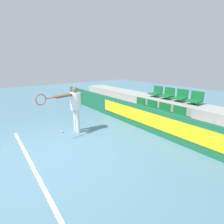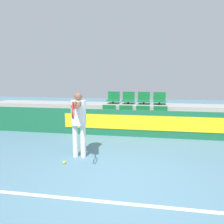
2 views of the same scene
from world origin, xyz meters
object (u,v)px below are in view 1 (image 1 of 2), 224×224
stadium_chair_2 (162,111)px  tennis_player (74,105)px  stadium_chair_6 (180,96)px  stadium_chair_7 (195,99)px  stadium_chair_1 (150,107)px  stadium_chair_5 (167,94)px  stadium_chair_4 (156,92)px  stadium_chair_0 (139,105)px  stadium_chair_3 (177,115)px  tennis_ball (62,132)px

stadium_chair_2 → tennis_player: 3.25m
stadium_chair_6 → stadium_chair_7: (0.62, 0.00, 0.00)m
stadium_chair_1 → stadium_chair_5: size_ratio=1.00×
stadium_chair_4 → stadium_chair_0: bearing=-90.0°
stadium_chair_0 → stadium_chair_2: bearing=0.0°
stadium_chair_1 → stadium_chair_7: size_ratio=1.00×
stadium_chair_0 → stadium_chair_2: (1.25, 0.00, 0.00)m
stadium_chair_0 → stadium_chair_1: same height
stadium_chair_0 → stadium_chair_1: 0.62m
stadium_chair_3 → tennis_ball: size_ratio=7.40×
stadium_chair_2 → stadium_chair_5: (-0.62, 1.10, 0.42)m
stadium_chair_1 → tennis_ball: 3.51m
tennis_player → tennis_ball: (-0.22, -0.42, -0.97)m
stadium_chair_6 → stadium_chair_3: bearing=-60.4°
stadium_chair_4 → stadium_chair_3: bearing=-30.4°
stadium_chair_4 → tennis_player: (-0.19, -3.98, -0.04)m
stadium_chair_5 → stadium_chair_6: bearing=0.0°
stadium_chair_1 → stadium_chair_2: same height
stadium_chair_3 → stadium_chair_0: bearing=180.0°
stadium_chair_7 → stadium_chair_4: bearing=180.0°
stadium_chair_0 → stadium_chair_3: bearing=0.0°
stadium_chair_0 → tennis_ball: stadium_chair_0 is taller
stadium_chair_0 → stadium_chair_6: 1.71m
stadium_chair_6 → tennis_ball: size_ratio=7.40×
stadium_chair_3 → tennis_ball: 4.06m
stadium_chair_5 → stadium_chair_7: same height
stadium_chair_0 → stadium_chair_2: 1.25m
stadium_chair_2 → stadium_chair_3: size_ratio=1.00×
stadium_chair_2 → tennis_player: bearing=-116.5°
stadium_chair_0 → stadium_chair_4: 1.18m
stadium_chair_4 → tennis_ball: (-0.41, -4.40, -1.01)m
stadium_chair_5 → stadium_chair_6: 0.62m
stadium_chair_4 → stadium_chair_7: (1.87, 0.00, 0.00)m
stadium_chair_4 → stadium_chair_7: size_ratio=1.00×
stadium_chair_1 → stadium_chair_3: bearing=0.0°
stadium_chair_5 → stadium_chair_7: 1.25m
stadium_chair_0 → stadium_chair_5: size_ratio=1.00×
stadium_chair_7 → stadium_chair_2: bearing=-119.6°
stadium_chair_3 → stadium_chair_7: stadium_chair_7 is taller
stadium_chair_0 → stadium_chair_7: bearing=30.4°
stadium_chair_3 → tennis_player: (-2.06, -2.89, 0.38)m
stadium_chair_5 → stadium_chair_0: bearing=-119.6°
stadium_chair_6 → tennis_ball: bearing=-110.6°
stadium_chair_5 → stadium_chair_6: (0.62, 0.00, 0.00)m
stadium_chair_7 → tennis_player: bearing=-117.4°
tennis_player → stadium_chair_1: bearing=60.3°
stadium_chair_1 → stadium_chair_7: stadium_chair_7 is taller
stadium_chair_0 → stadium_chair_6: stadium_chair_6 is taller
stadium_chair_6 → stadium_chair_4: bearing=180.0°
tennis_ball → stadium_chair_6: bearing=69.4°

